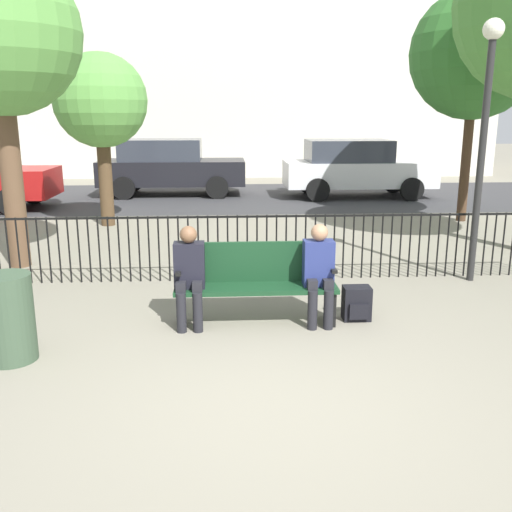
% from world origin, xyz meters
% --- Properties ---
extents(ground_plane, '(80.00, 80.00, 0.00)m').
position_xyz_m(ground_plane, '(0.00, 0.00, 0.00)').
color(ground_plane, gray).
extents(park_bench, '(1.84, 0.45, 0.92)m').
position_xyz_m(park_bench, '(0.00, 1.90, 0.50)').
color(park_bench, '#14381E').
rests_on(park_bench, ground).
extents(seated_person_0, '(0.34, 0.39, 1.16)m').
position_xyz_m(seated_person_0, '(-0.75, 1.76, 0.64)').
color(seated_person_0, black).
rests_on(seated_person_0, ground).
extents(seated_person_1, '(0.34, 0.39, 1.16)m').
position_xyz_m(seated_person_1, '(0.71, 1.76, 0.65)').
color(seated_person_1, black).
rests_on(seated_person_1, ground).
extents(backpack, '(0.32, 0.27, 0.40)m').
position_xyz_m(backpack, '(1.18, 1.87, 0.20)').
color(backpack, black).
rests_on(backpack, ground).
extents(fence_railing, '(9.01, 0.03, 0.95)m').
position_xyz_m(fence_railing, '(-0.02, 3.60, 0.56)').
color(fence_railing, black).
rests_on(fence_railing, ground).
extents(tree_0, '(1.93, 1.93, 3.57)m').
position_xyz_m(tree_0, '(-2.84, 7.92, 2.57)').
color(tree_0, '#4C3823').
rests_on(tree_0, ground).
extents(tree_2, '(2.73, 2.73, 4.93)m').
position_xyz_m(tree_2, '(4.99, 7.98, 3.55)').
color(tree_2, '#422D1E').
rests_on(tree_2, ground).
extents(lamp_post, '(0.28, 0.28, 3.56)m').
position_xyz_m(lamp_post, '(3.21, 3.38, 2.36)').
color(lamp_post, black).
rests_on(lamp_post, ground).
extents(street_surface, '(24.00, 6.00, 0.01)m').
position_xyz_m(street_surface, '(0.00, 12.00, 0.00)').
color(street_surface, '#333335').
rests_on(street_surface, ground).
extents(parked_car_0, '(4.20, 1.94, 1.62)m').
position_xyz_m(parked_car_0, '(3.44, 11.83, 0.84)').
color(parked_car_0, silver).
rests_on(parked_car_0, ground).
extents(parked_car_1, '(4.20, 1.94, 1.62)m').
position_xyz_m(parked_car_1, '(-1.90, 12.56, 0.84)').
color(parked_car_1, black).
rests_on(parked_car_1, ground).
extents(trash_bin, '(0.49, 0.49, 0.87)m').
position_xyz_m(trash_bin, '(-2.45, 0.96, 0.43)').
color(trash_bin, '#384C38').
rests_on(trash_bin, ground).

